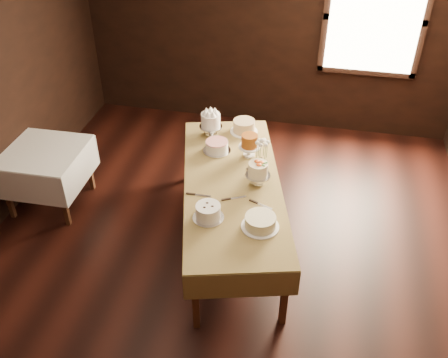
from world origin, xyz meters
TOP-DOWN VIEW (x-y plane):
  - floor at (0.00, 0.00)m, footprint 5.00×6.00m
  - wall_back at (0.00, 3.00)m, footprint 5.00×0.02m
  - window at (1.30, 2.94)m, footprint 1.10×0.05m
  - display_table at (0.03, 0.44)m, footprint 1.52×2.54m
  - side_table at (-2.10, 0.62)m, footprint 0.86×0.86m
  - cake_meringue at (-0.38, 1.28)m, footprint 0.25×0.25m
  - cake_speckled at (-0.03, 1.41)m, footprint 0.31×0.31m
  - cake_lattice at (-0.24, 0.96)m, footprint 0.30×0.30m
  - cake_caramel at (0.11, 0.95)m, footprint 0.23×0.23m
  - cake_flowers at (0.27, 0.48)m, footprint 0.24×0.24m
  - cake_swirl at (-0.07, -0.12)m, footprint 0.31×0.31m
  - cake_cream at (0.39, -0.14)m, footprint 0.37×0.37m
  - cake_server_a at (0.13, 0.22)m, footprint 0.23×0.13m
  - cake_server_b at (0.39, 0.14)m, footprint 0.23×0.11m
  - cake_server_d at (0.23, 0.82)m, footprint 0.16×0.21m
  - cake_server_e at (-0.20, 0.18)m, footprint 0.24×0.03m
  - flower_vase at (0.27, 0.73)m, footprint 0.18×0.18m
  - flower_bouquet at (0.27, 0.73)m, footprint 0.14×0.14m

SIDE VIEW (x-z plane):
  - floor at x=0.00m, z-range -0.01..0.01m
  - side_table at x=-2.10m, z-range 0.27..0.98m
  - display_table at x=0.03m, z-range 0.31..1.05m
  - cake_server_a at x=0.13m, z-range 0.74..0.74m
  - cake_server_b at x=0.39m, z-range 0.74..0.74m
  - cake_server_d at x=0.23m, z-range 0.74..0.74m
  - cake_server_e at x=-0.20m, z-range 0.74..0.74m
  - cake_lattice at x=-0.24m, z-range 0.73..0.84m
  - cake_cream at x=0.39m, z-range 0.73..0.85m
  - flower_vase at x=0.27m, z-range 0.74..0.87m
  - cake_swirl at x=-0.07m, z-range 0.73..0.88m
  - cake_speckled at x=-0.03m, z-range 0.73..0.88m
  - cake_flowers at x=0.27m, z-range 0.72..0.97m
  - cake_caramel at x=0.11m, z-range 0.72..0.98m
  - cake_meringue at x=-0.38m, z-range 0.72..0.99m
  - flower_bouquet at x=0.27m, z-range 0.89..1.09m
  - wall_back at x=0.00m, z-range 0.00..2.80m
  - window at x=1.30m, z-range 0.95..2.25m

